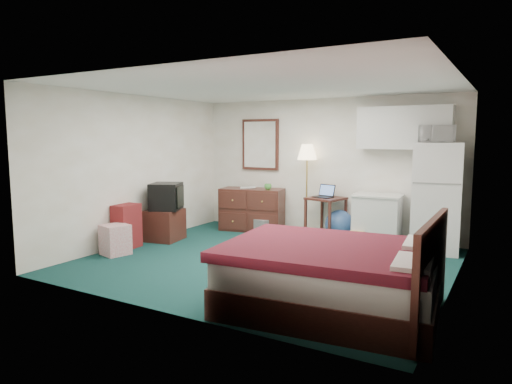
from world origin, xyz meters
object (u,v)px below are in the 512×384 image
Objects in this scene: kitchen_counter at (377,220)px; fridge at (437,197)px; dresser at (252,209)px; floor_lamp at (307,189)px; suitcase at (127,226)px; desk at (326,217)px; bed at (331,278)px; tv_stand at (165,225)px.

fridge is (0.93, -0.04, 0.45)m from kitchen_counter.
dresser is 1.15m from floor_lamp.
suitcase is at bearing -126.58° from dresser.
kitchen_counter is 0.47× the size of fridge.
suitcase is at bearing -123.65° from desk.
bed is 3.56× the size of tv_stand.
suitcase is at bearing -129.91° from floor_lamp.
dresser is 1.48m from desk.
dresser is 1.76m from tv_stand.
fridge is at bearing 23.98° from suitcase.
bed is 3.93m from suitcase.
desk is 3.50m from bed.
floor_lamp reaches higher than dresser.
tv_stand is (-2.37, -1.61, -0.09)m from desk.
desk is at bearing 171.19° from fridge.
floor_lamp is 3.28m from suitcase.
dresser is at bearing -167.77° from floor_lamp.
fridge is 4.54m from tv_stand.
desk is 2.87m from tv_stand.
tv_stand is at bearing -157.58° from kitchen_counter.
bed is 2.93× the size of suitcase.
bed is at bearing -54.85° from desk.
bed is at bearing -34.16° from tv_stand.
tv_stand is at bearing -132.70° from desk.
fridge is at bearing 10.48° from desk.
kitchen_counter reaches higher than bed.
dresser reaches higher than tv_stand.
kitchen_counter is 3.22m from bed.
desk is 0.35× the size of bed.
floor_lamp is at bearing 31.43° from tv_stand.
kitchen_counter reaches higher than tv_stand.
bed reaches higher than tv_stand.
fridge is at bearing -11.54° from dresser.
suitcase is (-2.08, -2.49, -0.47)m from floor_lamp.
floor_lamp is 2.32× the size of suitcase.
floor_lamp is 2.66m from tv_stand.
dresser is 2.49m from suitcase.
tv_stand is (-0.90, -1.51, -0.14)m from dresser.
tv_stand is at bearing -138.18° from floor_lamp.
desk is 0.94m from kitchen_counter.
fridge reaches higher than floor_lamp.
floor_lamp is at bearing 46.51° from suitcase.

